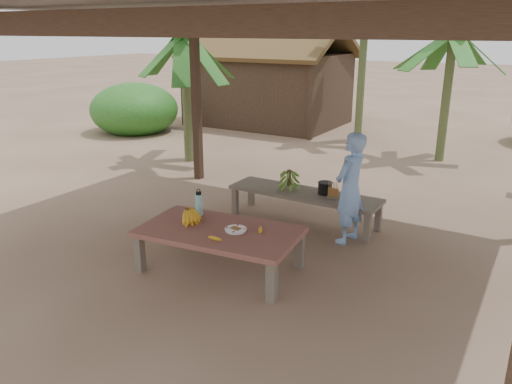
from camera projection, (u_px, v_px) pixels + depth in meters
The scene contains 17 objects.
ground at pixel (268, 257), 6.11m from camera, with size 80.00×80.00×0.00m, color brown.
pavilion at pixel (268, 17), 5.25m from camera, with size 6.60×5.60×2.95m.
work_table at pixel (219, 235), 5.67m from camera, with size 1.90×1.20×0.50m.
bench at pixel (304, 196), 7.12m from camera, with size 2.20×0.61×0.45m.
ripe_banana_bunch at pixel (187, 214), 5.84m from camera, with size 0.31×0.27×0.19m, color yellow, non-canonical shape.
plate at pixel (236, 230), 5.60m from camera, with size 0.25×0.25×0.04m.
loose_banana_front at pixel (215, 238), 5.35m from camera, with size 0.04×0.16×0.04m, color yellow.
loose_banana_side at pixel (260, 230), 5.58m from camera, with size 0.04×0.15×0.04m, color yellow.
water_flask at pixel (199, 204), 6.06m from camera, with size 0.09×0.09×0.34m.
green_banana_stalk at pixel (289, 179), 7.18m from camera, with size 0.27×0.27×0.31m, color #598C2D, non-canonical shape.
cooking_pot at pixel (325, 188), 7.00m from camera, with size 0.20×0.20×0.17m, color black.
skewer_rack at pixel (333, 190), 6.80m from camera, with size 0.18×0.08×0.24m, color #A57F47, non-canonical shape.
woman at pixel (350, 188), 6.36m from camera, with size 0.53×0.35×1.45m, color #7AA3E7.
hut at pixel (270, 86), 14.49m from camera, with size 4.40×3.43×2.85m.
banana_plant_n at pixel (452, 44), 9.89m from camera, with size 1.80×1.80×2.86m.
banana_plant_nw at pixel (366, 9), 11.36m from camera, with size 1.80×1.80×3.60m.
banana_plant_w at pixel (184, 49), 9.89m from camera, with size 1.80×1.80×2.76m.
Camera 1 is at (2.74, -4.85, 2.66)m, focal length 35.00 mm.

